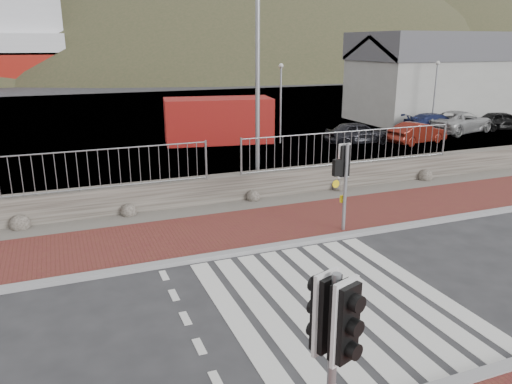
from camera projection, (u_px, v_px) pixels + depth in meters
name	position (u px, v px, depth m)	size (l,w,h in m)	color
ground	(334.00, 302.00, 10.25)	(220.00, 220.00, 0.00)	#28282B
sidewalk_far	(254.00, 228.00, 14.24)	(40.00, 3.00, 0.08)	brown
kerb_far	(275.00, 247.00, 12.91)	(40.00, 0.25, 0.12)	gray
zebra_crossing	(334.00, 302.00, 10.25)	(4.62, 5.60, 0.01)	silver
gravel_strip	(231.00, 208.00, 16.02)	(40.00, 1.50, 0.06)	#59544C
stone_wall	(223.00, 189.00, 16.62)	(40.00, 0.60, 0.90)	#423C36
railing	(224.00, 149.00, 16.09)	(18.07, 0.07, 1.22)	gray
quay	(132.00, 119.00, 35.07)	(120.00, 40.00, 0.50)	#4C4C4F
water	(93.00, 83.00, 66.22)	(220.00, 50.00, 0.05)	#3F4C54
harbor_building	(442.00, 76.00, 34.22)	(12.20, 6.20, 5.80)	#9E9E99
hills_backdrop	(130.00, 193.00, 97.46)	(254.00, 90.00, 100.00)	#313620
traffic_signal_near	(334.00, 335.00, 5.62)	(0.44, 0.35, 2.71)	gray
traffic_signal_far	(345.00, 169.00, 13.50)	(0.61, 0.24, 2.53)	gray
streetlight	(262.00, 48.00, 16.60)	(1.81, 0.74, 8.79)	gray
shipping_container	(218.00, 120.00, 26.51)	(5.60, 2.33, 2.33)	maroon
car_a	(358.00, 133.00, 26.17)	(1.39, 3.46, 1.18)	black
car_b	(417.00, 133.00, 26.33)	(1.18, 3.38, 1.11)	#5E150D
car_c	(436.00, 123.00, 29.41)	(1.61, 3.97, 1.15)	#161E46
car_d	(459.00, 122.00, 29.48)	(2.14, 4.64, 1.29)	#9B9B9B
car_e	(503.00, 121.00, 30.34)	(1.34, 3.33, 1.14)	black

